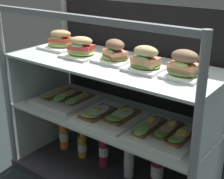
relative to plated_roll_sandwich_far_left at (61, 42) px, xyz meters
name	(u,v)px	position (x,y,z in m)	size (l,w,h in m)	color
case_base_deck	(112,177)	(0.42, -0.05, -0.75)	(1.21, 0.53, 0.04)	#343237
case_frame	(126,88)	(0.42, 0.09, -0.22)	(1.21, 0.53, 1.01)	gray
riser_lower_tier	(112,147)	(0.42, -0.05, -0.54)	(1.13, 0.46, 0.37)	silver
shelf_lower_glass	(112,116)	(0.42, -0.05, -0.35)	(1.15, 0.48, 0.01)	silver
riser_upper_tier	(112,91)	(0.42, -0.05, -0.20)	(1.13, 0.46, 0.29)	silver
shelf_upper_glass	(112,63)	(0.42, -0.05, -0.05)	(1.15, 0.48, 0.01)	silver
plated_roll_sandwich_far_left	(61,42)	(0.00, 0.00, 0.00)	(0.21, 0.21, 0.11)	white
plated_roll_sandwich_right_of_center	(81,49)	(0.22, -0.07, 0.00)	(0.19, 0.19, 0.11)	white
plated_roll_sandwich_center	(115,53)	(0.42, -0.03, 0.01)	(0.19, 0.19, 0.12)	white
plated_roll_sandwich_far_right	(146,61)	(0.63, -0.06, 0.01)	(0.18, 0.18, 0.12)	white
plated_roll_sandwich_near_left_corner	(184,66)	(0.82, -0.05, 0.01)	(0.17, 0.17, 0.13)	white
open_sandwich_tray_mid_right	(66,97)	(0.06, -0.04, -0.33)	(0.31, 0.32, 0.05)	white
open_sandwich_tray_far_right	(109,115)	(0.42, -0.08, -0.33)	(0.31, 0.32, 0.06)	white
open_sandwich_tray_near_right_corner	(165,132)	(0.76, -0.07, -0.33)	(0.31, 0.32, 0.06)	white
juice_bottle_back_left	(64,134)	(-0.02, 0.00, -0.63)	(0.06, 0.06, 0.24)	orange
juice_bottle_front_second	(82,146)	(0.15, -0.01, -0.65)	(0.06, 0.06, 0.19)	gold
juice_bottle_front_middle	(104,150)	(0.32, -0.01, -0.62)	(0.06, 0.06, 0.26)	#A2203A
juice_bottle_tucked_behind	(129,161)	(0.51, 0.00, -0.63)	(0.06, 0.06, 0.24)	white
juice_bottle_front_left_end	(157,170)	(0.68, 0.02, -0.63)	(0.07, 0.07, 0.24)	maroon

